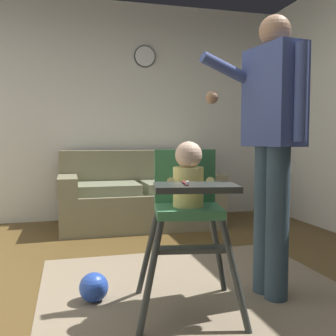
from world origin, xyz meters
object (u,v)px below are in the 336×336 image
object	(u,v)px
adult_standing	(272,140)
wall_clock	(145,56)
couch	(140,197)
high_chair	(188,194)
toy_ball	(94,287)

from	to	relation	value
adult_standing	wall_clock	xyz separation A→B (m)	(-0.26, 2.69, 1.04)
wall_clock	couch	bearing A→B (deg)	-108.40
couch	adult_standing	world-z (taller)	adult_standing
couch	wall_clock	world-z (taller)	wall_clock
adult_standing	wall_clock	size ratio (longest dim) A/B	6.45
couch	high_chair	bearing A→B (deg)	-3.60
adult_standing	couch	bearing A→B (deg)	-87.09
toy_ball	wall_clock	bearing A→B (deg)	71.96
wall_clock	adult_standing	bearing A→B (deg)	-84.43
couch	toy_ball	distance (m)	2.14
high_chair	wall_clock	bearing A→B (deg)	-176.23
couch	high_chair	distance (m)	2.32
couch	adult_standing	bearing A→B (deg)	10.78
adult_standing	wall_clock	world-z (taller)	wall_clock
couch	toy_ball	xyz separation A→B (m)	(-0.65, -2.02, -0.24)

